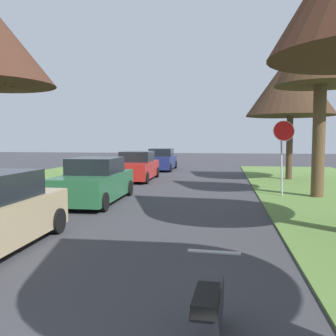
% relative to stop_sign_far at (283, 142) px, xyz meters
% --- Properties ---
extents(stop_sign_far, '(0.82, 0.73, 2.91)m').
position_rel_stop_sign_far_xyz_m(stop_sign_far, '(0.00, 0.00, 0.00)').
color(stop_sign_far, '#9EA0A5').
rests_on(stop_sign_far, grass_verge_right).
extents(street_tree_right_mid_b, '(3.41, 3.41, 7.40)m').
position_rel_stop_sign_far_xyz_m(street_tree_right_mid_b, '(1.29, -0.03, 3.61)').
color(street_tree_right_mid_b, brown).
rests_on(street_tree_right_mid_b, grass_verge_right).
extents(street_tree_right_far, '(4.79, 4.79, 6.90)m').
position_rel_stop_sign_far_xyz_m(street_tree_right_far, '(1.29, 6.28, 3.06)').
color(street_tree_right_far, '#4A3527').
rests_on(street_tree_right_far, grass_verge_right).
extents(parked_sedan_green, '(2.02, 4.43, 1.57)m').
position_rel_stop_sign_far_xyz_m(parked_sedan_green, '(-6.81, -2.19, -1.42)').
color(parked_sedan_green, '#28663D').
rests_on(parked_sedan_green, ground).
extents(parked_sedan_red, '(2.02, 4.43, 1.57)m').
position_rel_stop_sign_far_xyz_m(parked_sedan_red, '(-7.01, 4.97, -1.42)').
color(parked_sedan_red, red).
rests_on(parked_sedan_red, ground).
extents(parked_sedan_navy, '(2.02, 4.43, 1.57)m').
position_rel_stop_sign_far_xyz_m(parked_sedan_navy, '(-6.82, 11.81, -1.42)').
color(parked_sedan_navy, navy).
rests_on(parked_sedan_navy, ground).
extents(parked_motorcycle, '(0.60, 2.05, 0.97)m').
position_rel_stop_sign_far_xyz_m(parked_motorcycle, '(-2.36, -11.17, -1.67)').
color(parked_motorcycle, black).
rests_on(parked_motorcycle, ground).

